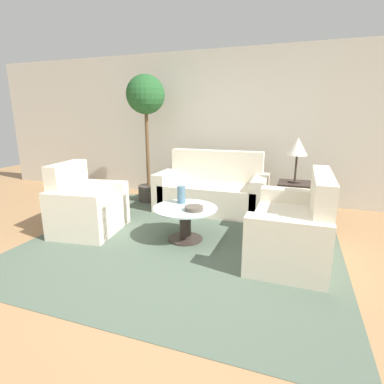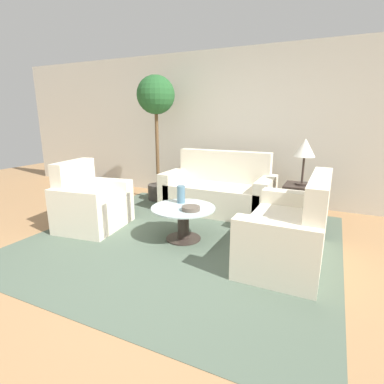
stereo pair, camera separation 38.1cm
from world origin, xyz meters
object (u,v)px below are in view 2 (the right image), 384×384
object	(u,v)px
armchair	(90,206)
potted_plant	(156,109)
loveseat	(292,233)
table_lamp	(305,149)
sofa_main	(219,192)
vase	(181,194)
bowl	(191,208)
coffee_table	(183,219)

from	to	relation	value
armchair	potted_plant	bearing A→B (deg)	-11.70
loveseat	table_lamp	world-z (taller)	table_lamp
loveseat	sofa_main	bearing A→B (deg)	-134.37
armchair	loveseat	xyz separation A→B (m)	(2.64, 0.16, 0.00)
sofa_main	vase	world-z (taller)	sofa_main
bowl	table_lamp	bearing A→B (deg)	50.53
vase	coffee_table	bearing A→B (deg)	-55.29
potted_plant	table_lamp	bearing A→B (deg)	-4.55
vase	loveseat	bearing A→B (deg)	-6.44
armchair	table_lamp	bearing A→B (deg)	-69.25
armchair	table_lamp	xyz separation A→B (m)	(2.58, 1.39, 0.75)
vase	bowl	world-z (taller)	vase
table_lamp	bowl	bearing A→B (deg)	-129.47
armchair	coffee_table	distance (m)	1.36
armchair	potted_plant	distance (m)	2.06
coffee_table	vase	bearing A→B (deg)	124.71
loveseat	potted_plant	xyz separation A→B (m)	(-2.52, 1.43, 1.31)
armchair	loveseat	bearing A→B (deg)	-94.25
coffee_table	table_lamp	bearing A→B (deg)	45.47
sofa_main	coffee_table	bearing A→B (deg)	-89.02
coffee_table	vase	distance (m)	0.33
sofa_main	potted_plant	distance (m)	1.79
sofa_main	armchair	bearing A→B (deg)	-132.57
loveseat	bowl	bearing A→B (deg)	-85.46
loveseat	table_lamp	size ratio (longest dim) A/B	2.16
potted_plant	bowl	world-z (taller)	potted_plant
armchair	potted_plant	xyz separation A→B (m)	(0.11, 1.59, 1.31)
sofa_main	vase	size ratio (longest dim) A/B	7.82
armchair	table_lamp	size ratio (longest dim) A/B	1.53
loveseat	coffee_table	world-z (taller)	loveseat
sofa_main	bowl	distance (m)	1.39
loveseat	vase	distance (m)	1.42
sofa_main	potted_plant	xyz separation A→B (m)	(-1.22, 0.14, 1.31)
potted_plant	loveseat	bearing A→B (deg)	-29.62
armchair	coffee_table	size ratio (longest dim) A/B	1.25
sofa_main	vase	distance (m)	1.16
potted_plant	bowl	distance (m)	2.36
armchair	bowl	world-z (taller)	armchair
sofa_main	bowl	bearing A→B (deg)	-83.35
table_lamp	vase	distance (m)	1.80
coffee_table	bowl	bearing A→B (deg)	-28.26
sofa_main	vase	xyz separation A→B (m)	(-0.09, -1.14, 0.23)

